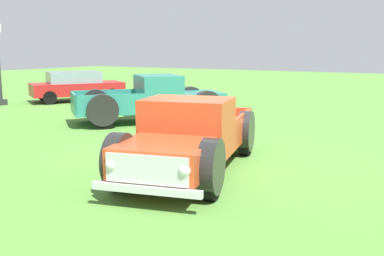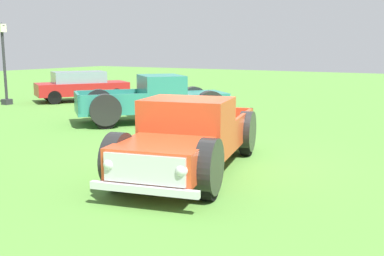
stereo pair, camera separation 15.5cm
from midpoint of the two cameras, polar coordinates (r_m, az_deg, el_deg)
ground_plane at (r=10.52m, az=0.29°, el=-3.90°), size 80.00×80.00×0.00m
pickup_truck_foreground at (r=9.07m, az=-1.15°, el=-1.40°), size 5.34×3.01×1.55m
pickup_truck_behind_left at (r=15.81m, az=-4.33°, el=3.61°), size 5.22×4.83×1.61m
sedan_distant_a at (r=22.56m, az=-14.56°, el=5.19°), size 4.55×3.76×1.43m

